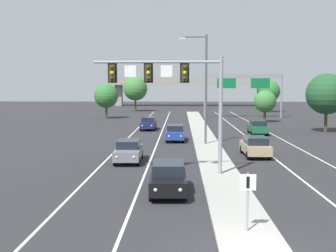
# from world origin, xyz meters

# --- Properties ---
(median_island) EXTENTS (2.40, 110.00, 0.15)m
(median_island) POSITION_xyz_m (0.00, 18.00, 0.07)
(median_island) COLOR #9E9B93
(median_island) RESTS_ON ground
(lane_stripe_oncoming_center) EXTENTS (0.14, 100.00, 0.01)m
(lane_stripe_oncoming_center) POSITION_xyz_m (-4.70, 25.00, 0.00)
(lane_stripe_oncoming_center) COLOR silver
(lane_stripe_oncoming_center) RESTS_ON ground
(lane_stripe_receding_center) EXTENTS (0.14, 100.00, 0.01)m
(lane_stripe_receding_center) POSITION_xyz_m (4.70, 25.00, 0.00)
(lane_stripe_receding_center) COLOR silver
(lane_stripe_receding_center) RESTS_ON ground
(edge_stripe_left) EXTENTS (0.14, 100.00, 0.01)m
(edge_stripe_left) POSITION_xyz_m (-8.00, 25.00, 0.00)
(edge_stripe_left) COLOR silver
(edge_stripe_left) RESTS_ON ground
(edge_stripe_right) EXTENTS (0.14, 100.00, 0.01)m
(edge_stripe_right) POSITION_xyz_m (8.00, 25.00, 0.00)
(edge_stripe_right) COLOR silver
(edge_stripe_right) RESTS_ON ground
(overhead_signal_mast) EXTENTS (7.77, 0.44, 7.20)m
(overhead_signal_mast) POSITION_xyz_m (-2.78, 12.24, 5.51)
(overhead_signal_mast) COLOR gray
(overhead_signal_mast) RESTS_ON median_island
(median_sign_post) EXTENTS (0.60, 0.10, 2.20)m
(median_sign_post) POSITION_xyz_m (0.01, 2.06, 1.59)
(median_sign_post) COLOR gray
(median_sign_post) RESTS_ON median_island
(street_lamp_median) EXTENTS (2.58, 0.28, 10.00)m
(street_lamp_median) POSITION_xyz_m (-0.35, 25.64, 5.79)
(street_lamp_median) COLOR #4C4C51
(street_lamp_median) RESTS_ON median_island
(car_oncoming_black) EXTENTS (1.89, 4.50, 1.58)m
(car_oncoming_black) POSITION_xyz_m (-3.10, 8.10, 0.82)
(car_oncoming_black) COLOR black
(car_oncoming_black) RESTS_ON ground
(car_oncoming_grey) EXTENTS (1.90, 4.50, 1.58)m
(car_oncoming_grey) POSITION_xyz_m (-6.24, 16.95, 0.82)
(car_oncoming_grey) COLOR slate
(car_oncoming_grey) RESTS_ON ground
(car_oncoming_blue) EXTENTS (1.83, 4.47, 1.58)m
(car_oncoming_blue) POSITION_xyz_m (-3.00, 28.65, 0.82)
(car_oncoming_blue) COLOR navy
(car_oncoming_blue) RESTS_ON ground
(car_oncoming_navy) EXTENTS (1.84, 4.48, 1.58)m
(car_oncoming_navy) POSITION_xyz_m (-6.48, 38.99, 0.82)
(car_oncoming_navy) COLOR #141E4C
(car_oncoming_navy) RESTS_ON ground
(car_receding_tan) EXTENTS (1.85, 4.48, 1.58)m
(car_receding_tan) POSITION_xyz_m (3.39, 19.51, 0.82)
(car_receding_tan) COLOR tan
(car_receding_tan) RESTS_ON ground
(car_receding_green) EXTENTS (1.90, 4.50, 1.58)m
(car_receding_green) POSITION_xyz_m (6.33, 34.54, 0.82)
(car_receding_green) COLOR #195633
(car_receding_green) RESTS_ON ground
(highway_sign_gantry) EXTENTS (13.28, 0.42, 7.50)m
(highway_sign_gantry) POSITION_xyz_m (8.20, 58.74, 6.16)
(highway_sign_gantry) COLOR gray
(highway_sign_gantry) RESTS_ON ground
(overpass_bridge) EXTENTS (42.40, 6.40, 7.65)m
(overpass_bridge) POSITION_xyz_m (0.00, 100.36, 5.78)
(overpass_bridge) COLOR gray
(overpass_bridge) RESTS_ON ground
(tree_far_left_b) EXTENTS (4.02, 4.02, 5.82)m
(tree_far_left_b) POSITION_xyz_m (-14.87, 56.62, 3.80)
(tree_far_left_b) COLOR #4C3823
(tree_far_left_b) RESTS_ON ground
(tree_far_right_a) EXTENTS (4.79, 4.79, 6.94)m
(tree_far_right_a) POSITION_xyz_m (14.70, 36.69, 4.53)
(tree_far_right_a) COLOR #4C3823
(tree_far_right_a) RESTS_ON ground
(tree_far_right_b) EXTENTS (4.55, 4.55, 6.58)m
(tree_far_right_b) POSITION_xyz_m (15.90, 74.65, 4.29)
(tree_far_right_b) COLOR #4C3823
(tree_far_right_b) RESTS_ON ground
(tree_far_right_c) EXTENTS (3.34, 3.34, 4.83)m
(tree_far_right_c) POSITION_xyz_m (10.23, 50.22, 3.14)
(tree_far_right_c) COLOR #4C3823
(tree_far_right_c) RESTS_ON ground
(tree_far_left_c) EXTENTS (5.13, 5.13, 7.42)m
(tree_far_left_c) POSITION_xyz_m (-12.07, 76.06, 4.84)
(tree_far_left_c) COLOR #4C3823
(tree_far_left_c) RESTS_ON ground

